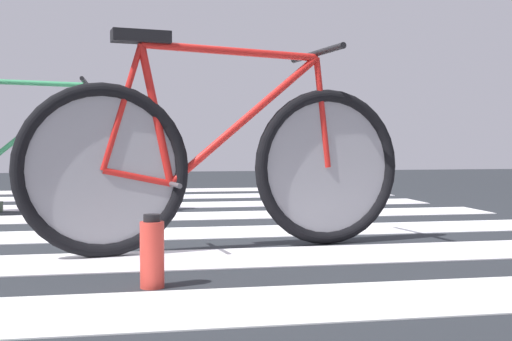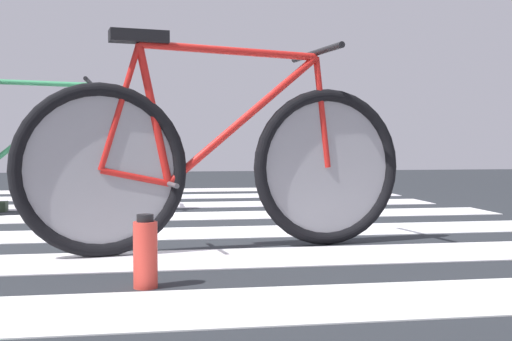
# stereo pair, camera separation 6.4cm
# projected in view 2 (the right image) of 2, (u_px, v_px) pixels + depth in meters

# --- Properties ---
(ground) EXTENTS (18.00, 14.00, 0.02)m
(ground) POSITION_uv_depth(u_px,v_px,m) (78.00, 229.00, 3.59)
(ground) COLOR #25292E
(crosswalk_markings) EXTENTS (5.38, 5.77, 0.00)m
(crosswalk_markings) POSITION_uv_depth(u_px,v_px,m) (82.00, 226.00, 3.64)
(crosswalk_markings) COLOR silver
(crosswalk_markings) RESTS_ON ground
(bicycle_1_of_2) EXTENTS (1.72, 0.54, 0.93)m
(bicycle_1_of_2) POSITION_uv_depth(u_px,v_px,m) (220.00, 162.00, 2.79)
(bicycle_1_of_2) COLOR black
(bicycle_1_of_2) RESTS_ON ground
(bicycle_2_of_2) EXTENTS (1.74, 0.52, 0.93)m
(bicycle_2_of_2) POSITION_uv_depth(u_px,v_px,m) (20.00, 156.00, 4.28)
(bicycle_2_of_2) COLOR black
(bicycle_2_of_2) RESTS_ON ground
(water_bottle) EXTENTS (0.08, 0.08, 0.24)m
(water_bottle) POSITION_uv_depth(u_px,v_px,m) (145.00, 253.00, 2.09)
(water_bottle) COLOR red
(water_bottle) RESTS_ON ground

